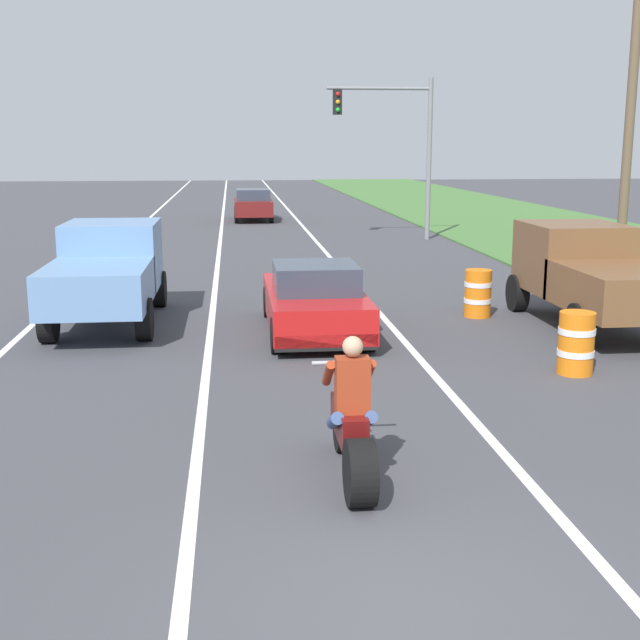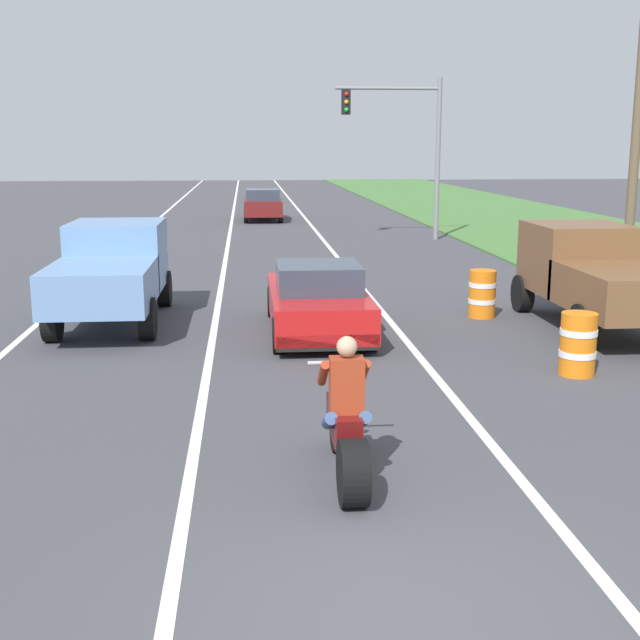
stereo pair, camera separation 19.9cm
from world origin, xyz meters
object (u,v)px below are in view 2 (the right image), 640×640
sports_car_red (318,301)px  construction_barrel_mid (482,294)px  pickup_truck_right_shoulder_brown (596,273)px  motorcycle_with_rider (346,430)px  pickup_truck_left_lane_light_blue (112,269)px  traffic_light_mast_near (407,134)px  distant_car_far_ahead (263,204)px  construction_barrel_nearest (578,344)px

sports_car_red → construction_barrel_mid: sports_car_red is taller
pickup_truck_right_shoulder_brown → motorcycle_with_rider: bearing=-128.6°
motorcycle_with_rider → pickup_truck_left_lane_light_blue: pickup_truck_left_lane_light_blue is taller
pickup_truck_left_lane_light_blue → construction_barrel_mid: size_ratio=4.80×
motorcycle_with_rider → traffic_light_mast_near: bearing=77.7°
pickup_truck_right_shoulder_brown → distant_car_far_ahead: size_ratio=1.20×
sports_car_red → traffic_light_mast_near: 16.78m
pickup_truck_left_lane_light_blue → motorcycle_with_rider: bearing=-66.4°
traffic_light_mast_near → construction_barrel_nearest: (-0.89, -19.11, -3.45)m
motorcycle_with_rider → construction_barrel_mid: 9.35m
construction_barrel_nearest → pickup_truck_right_shoulder_brown: bearing=63.4°
sports_car_red → motorcycle_with_rider: bearing=-92.5°
sports_car_red → pickup_truck_right_shoulder_brown: bearing=-0.1°
pickup_truck_right_shoulder_brown → traffic_light_mast_near: bearing=92.9°
pickup_truck_right_shoulder_brown → construction_barrel_mid: 2.35m
motorcycle_with_rider → construction_barrel_nearest: (4.15, 3.94, -0.09)m
traffic_light_mast_near → construction_barrel_mid: bearing=-94.5°
construction_barrel_nearest → construction_barrel_mid: same height
sports_car_red → construction_barrel_nearest: bearing=-41.2°
pickup_truck_right_shoulder_brown → construction_barrel_nearest: (-1.67, -3.34, -0.60)m
pickup_truck_left_lane_light_blue → construction_barrel_mid: pickup_truck_left_lane_light_blue is taller
construction_barrel_nearest → distant_car_far_ahead: bearing=98.9°
distant_car_far_ahead → sports_car_red: bearing=-88.7°
sports_car_red → pickup_truck_right_shoulder_brown: size_ratio=0.90×
construction_barrel_nearest → distant_car_far_ahead: distant_car_far_ahead is taller
motorcycle_with_rider → traffic_light_mast_near: 23.83m
traffic_light_mast_near → construction_barrel_nearest: 19.44m
motorcycle_with_rider → pickup_truck_right_shoulder_brown: (5.82, 7.28, 0.51)m
motorcycle_with_rider → traffic_light_mast_near: traffic_light_mast_near is taller
traffic_light_mast_near → sports_car_red: bearing=-106.7°
construction_barrel_nearest → distant_car_far_ahead: 28.21m
sports_car_red → construction_barrel_nearest: 5.09m
pickup_truck_left_lane_light_blue → distant_car_far_ahead: pickup_truck_left_lane_light_blue is taller
construction_barrel_mid → distant_car_far_ahead: size_ratio=0.25×
traffic_light_mast_near → distant_car_far_ahead: 10.70m
sports_car_red → distant_car_far_ahead: bearing=91.3°
traffic_light_mast_near → pickup_truck_right_shoulder_brown: bearing=-87.1°
sports_car_red → pickup_truck_left_lane_light_blue: 4.32m
pickup_truck_right_shoulder_brown → traffic_light_mast_near: traffic_light_mast_near is taller
pickup_truck_right_shoulder_brown → construction_barrel_mid: pickup_truck_right_shoulder_brown is taller
motorcycle_with_rider → sports_car_red: (0.32, 7.30, 0.04)m
sports_car_red → traffic_light_mast_near: size_ratio=0.72×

